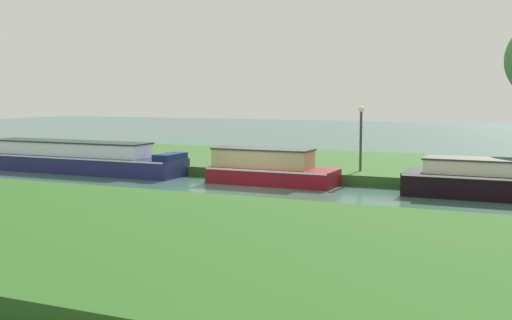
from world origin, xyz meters
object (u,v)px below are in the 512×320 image
(maroon_barge, at_px, (269,169))
(mooring_post_near, at_px, (505,174))
(black_cruiser, at_px, (471,180))
(lamp_post, at_px, (361,130))
(navy_narrowboat, at_px, (77,158))

(maroon_barge, height_order, mooring_post_near, maroon_barge)
(maroon_barge, distance_m, black_cruiser, 7.36)
(maroon_barge, xyz_separation_m, mooring_post_near, (8.35, 1.26, 0.08))
(lamp_post, xyz_separation_m, mooring_post_near, (5.39, -1.01, -1.37))
(maroon_barge, bearing_deg, mooring_post_near, 8.57)
(mooring_post_near, bearing_deg, maroon_barge, -171.43)
(maroon_barge, relative_size, lamp_post, 1.93)
(navy_narrowboat, bearing_deg, black_cruiser, -0.00)
(navy_narrowboat, height_order, lamp_post, lamp_post)
(black_cruiser, bearing_deg, navy_narrowboat, 180.00)
(navy_narrowboat, xyz_separation_m, black_cruiser, (16.58, -0.00, -0.04))
(maroon_barge, xyz_separation_m, black_cruiser, (7.36, 0.00, -0.02))
(maroon_barge, relative_size, navy_narrowboat, 0.49)
(black_cruiser, height_order, mooring_post_near, black_cruiser)
(lamp_post, height_order, mooring_post_near, lamp_post)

